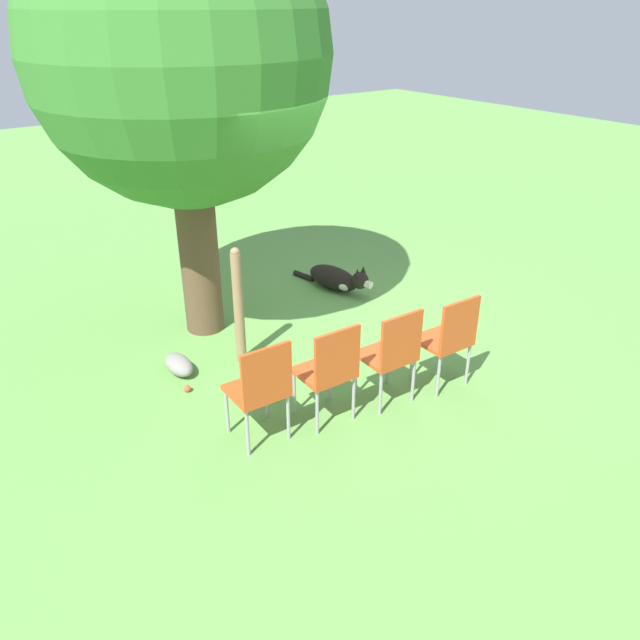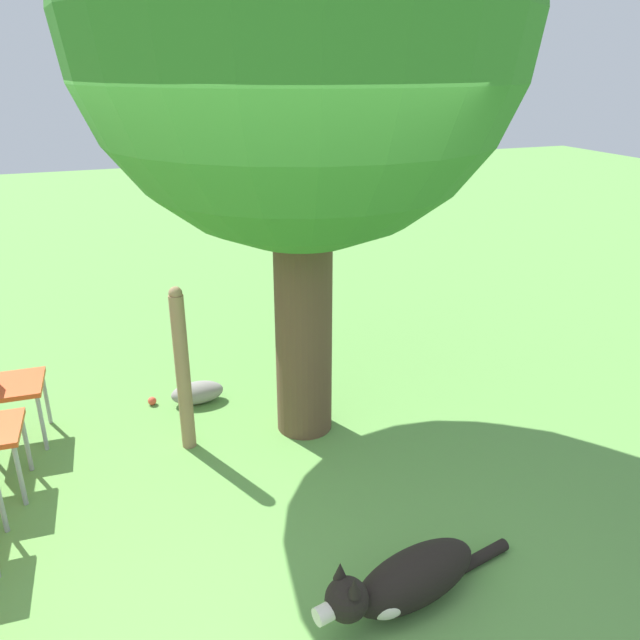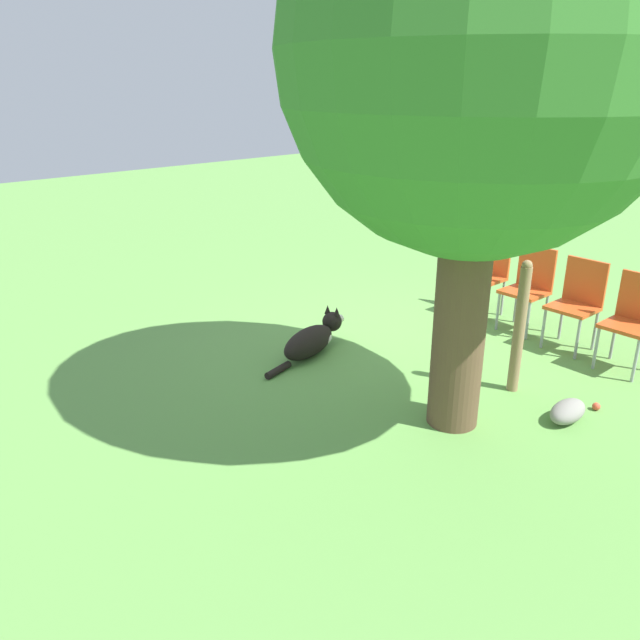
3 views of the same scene
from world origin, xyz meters
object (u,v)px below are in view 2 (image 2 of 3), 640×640
at_px(oak_tree, 300,20).
at_px(tennis_ball, 152,401).
at_px(dog, 404,582).
at_px(fence_post, 183,369).

height_order(oak_tree, tennis_ball, oak_tree).
xyz_separation_m(dog, fence_post, (-0.79, 1.85, 0.46)).
bearing_deg(oak_tree, dog, -92.80).
relative_size(oak_tree, dog, 3.39).
bearing_deg(dog, oak_tree, -104.92).
height_order(fence_post, tennis_ball, fence_post).
bearing_deg(fence_post, dog, -66.89).
bearing_deg(fence_post, tennis_ball, 104.98).
bearing_deg(tennis_ball, oak_tree, -34.78).
height_order(oak_tree, fence_post, oak_tree).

